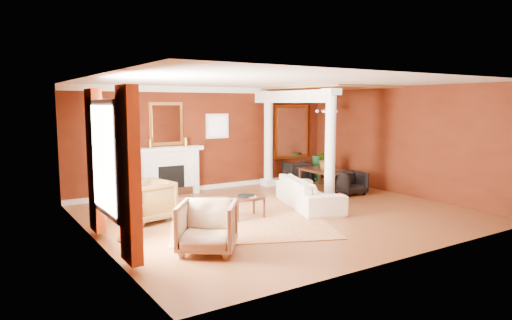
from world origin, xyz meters
TOP-DOWN VIEW (x-y plane):
  - ground at (0.00, 0.00)m, footprint 8.00×8.00m
  - room_shell at (0.00, 0.00)m, footprint 8.04×7.04m
  - fireplace at (-1.30, 3.32)m, footprint 1.85×0.42m
  - overmantel_mirror at (-1.30, 3.45)m, footprint 0.95×0.07m
  - flank_window_left at (-2.85, 3.46)m, footprint 0.70×0.07m
  - flank_window_right at (0.25, 3.46)m, footprint 0.70×0.07m
  - left_window at (-3.89, -0.60)m, footprint 0.21×2.55m
  - column_front at (1.70, 0.30)m, footprint 0.36×0.36m
  - column_back at (1.70, 3.00)m, footprint 0.36×0.36m
  - header_beam at (1.70, 1.90)m, footprint 0.30×3.20m
  - amber_ceiling at (2.85, 1.75)m, footprint 2.30×3.40m
  - dining_mirror at (2.90, 3.45)m, footprint 1.30×0.07m
  - chandelier at (2.90, 1.80)m, footprint 0.60×0.62m
  - crown_trim at (0.00, 3.46)m, footprint 8.00×0.08m
  - base_trim at (0.00, 3.46)m, footprint 8.00×0.08m
  - rug at (-0.79, 0.27)m, footprint 4.57×5.11m
  - sofa at (0.91, 0.14)m, footprint 1.40×2.45m
  - armchair_leopard at (-2.77, 0.91)m, footprint 1.03×1.07m
  - armchair_stripe at (-2.60, -1.54)m, footprint 1.23×1.22m
  - coffee_table at (-0.90, 0.02)m, footprint 0.93×0.93m
  - coffee_book at (-0.92, -0.04)m, footprint 0.18×0.05m
  - side_table at (-3.50, -0.20)m, footprint 0.54×0.54m
  - dining_table at (2.78, 1.64)m, footprint 0.63×1.63m
  - dining_chair_near at (2.83, 0.70)m, footprint 0.74×0.70m
  - dining_chair_far at (2.75, 3.00)m, footprint 0.80×0.77m
  - green_urn at (3.50, 2.90)m, footprint 0.34×0.34m
  - potted_plant at (2.80, 1.71)m, footprint 0.61×0.66m

SIDE VIEW (x-z plane):
  - ground at x=0.00m, z-range 0.00..0.00m
  - rug at x=-0.79m, z-range 0.00..0.02m
  - base_trim at x=0.00m, z-range 0.00..0.12m
  - green_urn at x=3.50m, z-range -0.09..0.72m
  - dining_chair_near at x=2.83m, z-range 0.00..0.69m
  - dining_chair_far at x=2.75m, z-range 0.00..0.72m
  - coffee_table at x=-0.90m, z-range 0.19..0.66m
  - dining_table at x=2.78m, z-range 0.00..0.90m
  - sofa at x=0.91m, z-range 0.00..0.92m
  - armchair_stripe at x=-2.60m, z-range 0.00..0.93m
  - armchair_leopard at x=-2.77m, z-range 0.00..0.94m
  - coffee_book at x=-0.92m, z-range 0.47..0.72m
  - fireplace at x=-1.30m, z-range 0.00..1.29m
  - side_table at x=-3.50m, z-range 0.22..1.57m
  - potted_plant at x=2.80m, z-range 0.90..1.37m
  - left_window at x=-3.89m, z-range 0.12..2.72m
  - column_front at x=1.70m, z-range 0.03..2.83m
  - column_back at x=1.70m, z-range 0.03..2.83m
  - dining_mirror at x=2.90m, z-range 0.70..2.40m
  - flank_window_left at x=-2.85m, z-range 1.45..2.15m
  - flank_window_right at x=0.25m, z-range 1.45..2.15m
  - overmantel_mirror at x=-1.30m, z-range 1.33..2.47m
  - room_shell at x=0.00m, z-range 0.56..3.48m
  - chandelier at x=2.90m, z-range 1.87..2.62m
  - header_beam at x=1.70m, z-range 2.46..2.78m
  - crown_trim at x=0.00m, z-range 2.74..2.90m
  - amber_ceiling at x=2.85m, z-range 2.85..2.89m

